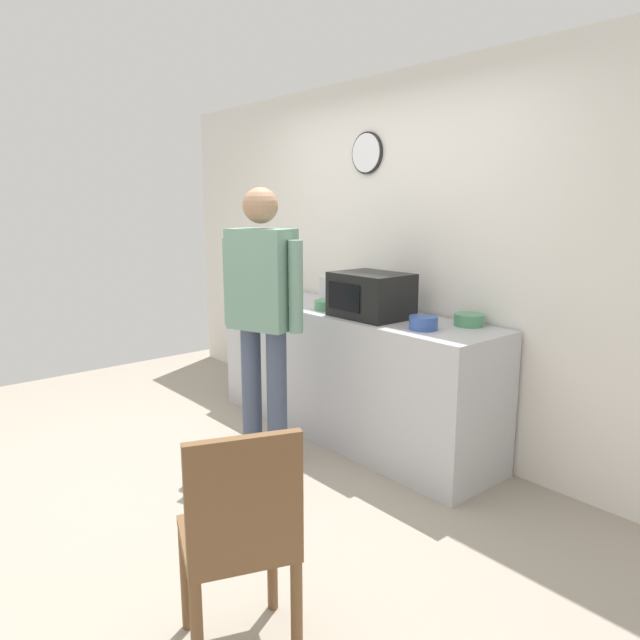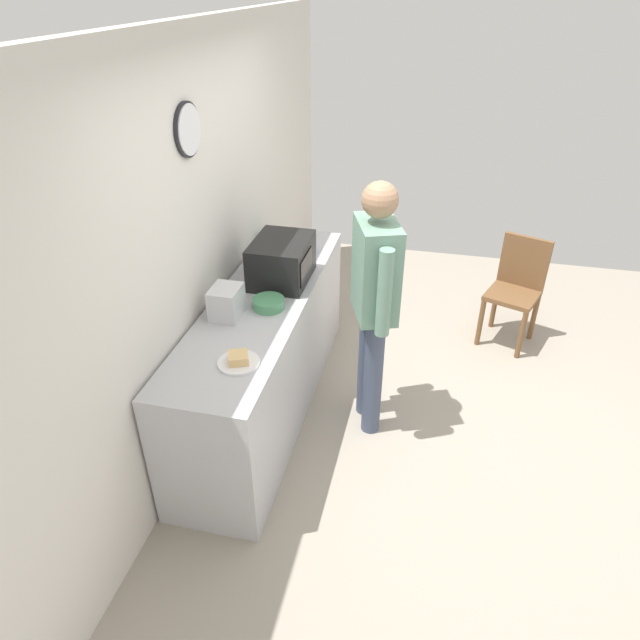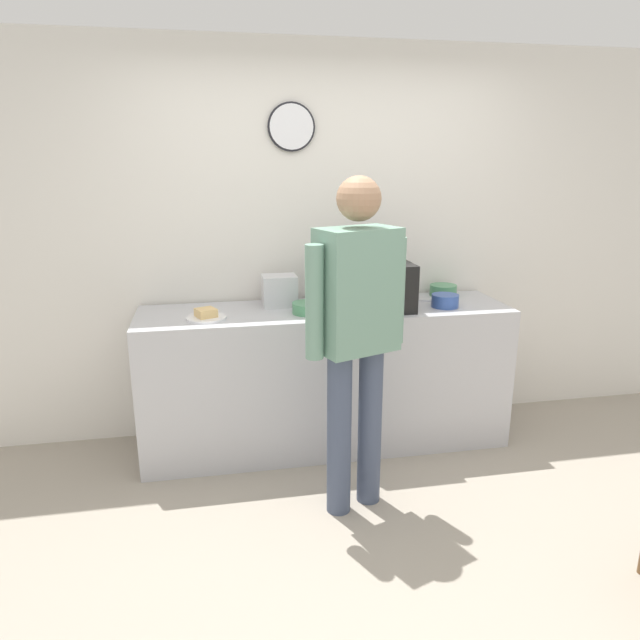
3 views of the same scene
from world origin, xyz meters
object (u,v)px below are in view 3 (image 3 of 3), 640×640
sandwich_plate (206,316)px  salad_bowl (309,308)px  cereal_bowl (443,290)px  spoon_utensil (420,300)px  mixing_bowl (445,301)px  person_standing (357,324)px  microwave (371,286)px  fork_utensil (356,299)px  toaster (279,291)px

sandwich_plate → salad_bowl: bearing=2.0°
cereal_bowl → spoon_utensil: cereal_bowl is taller
cereal_bowl → mixing_bowl: (-0.11, -0.30, 0.00)m
person_standing → microwave: bearing=68.7°
mixing_bowl → fork_utensil: size_ratio=1.03×
cereal_bowl → person_standing: 1.30m
sandwich_plate → mixing_bowl: (1.52, 0.01, 0.02)m
cereal_bowl → mixing_bowl: bearing=-110.5°
sandwich_plate → person_standing: person_standing is taller
microwave → fork_utensil: microwave is taller
toaster → fork_utensil: toaster is taller
fork_utensil → spoon_utensil: 0.43m
cereal_bowl → spoon_utensil: (-0.22, -0.12, -0.03)m
salad_bowl → person_standing: bearing=-79.0°
cereal_bowl → mixing_bowl: mixing_bowl is taller
spoon_utensil → cereal_bowl: bearing=30.1°
salad_bowl → spoon_utensil: size_ratio=1.24×
mixing_bowl → fork_utensil: 0.60m
salad_bowl → cereal_bowl: 1.05m
sandwich_plate → person_standing: bearing=-40.6°
toaster → mixing_bowl: bearing=-12.9°
sandwich_plate → fork_utensil: bearing=17.4°
toaster → spoon_utensil: toaster is taller
microwave → mixing_bowl: size_ratio=2.86×
sandwich_plate → spoon_utensil: sandwich_plate is taller
fork_utensil → person_standing: bearing=-104.4°
sandwich_plate → cereal_bowl: cereal_bowl is taller
sandwich_plate → mixing_bowl: 1.52m
salad_bowl → fork_utensil: (0.38, 0.29, -0.03)m
cereal_bowl → fork_utensil: cereal_bowl is taller
fork_utensil → person_standing: size_ratio=0.09×
salad_bowl → fork_utensil: bearing=37.8°
cereal_bowl → person_standing: person_standing is taller
person_standing → toaster: bearing=107.7°
toaster → salad_bowl: bearing=-55.3°
mixing_bowl → person_standing: 1.01m
microwave → person_standing: bearing=-111.3°
cereal_bowl → person_standing: (-0.87, -0.96, 0.08)m
sandwich_plate → cereal_bowl: bearing=10.8°
cereal_bowl → mixing_bowl: 0.33m
salad_bowl → person_standing: size_ratio=0.12×
spoon_utensil → person_standing: person_standing is taller
toaster → sandwich_plate: bearing=-152.4°
mixing_bowl → spoon_utensil: mixing_bowl is taller
fork_utensil → sandwich_plate: bearing=-162.6°
salad_bowl → mixing_bowl: bearing=-0.9°
mixing_bowl → toaster: (-1.05, 0.24, 0.06)m
toaster → fork_utensil: bearing=7.3°
mixing_bowl → cereal_bowl: bearing=69.5°
toaster → cereal_bowl: bearing=3.2°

